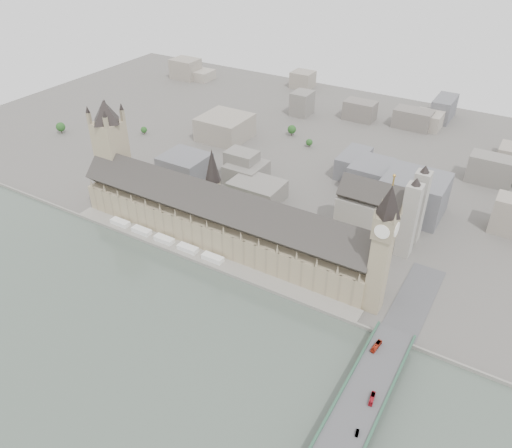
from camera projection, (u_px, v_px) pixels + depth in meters
The scene contains 16 objects.
ground at pixel (208, 253), 410.14m from camera, with size 900.00×900.00×0.00m, color #595651.
river_thames at pixel (44, 399), 292.33m from camera, with size 600.00×600.00×0.00m, color #404B41.
embankment_wall at pixel (197, 262), 398.60m from camera, with size 600.00×1.50×3.00m, color gray.
river_terrace at pixel (202, 257), 404.24m from camera, with size 270.00×15.00×2.00m, color gray.
terrace_tents at pixel (164, 239), 420.07m from camera, with size 118.00×7.00×4.00m.
palace_of_westminster at pixel (220, 219), 411.64m from camera, with size 265.00×40.73×55.44m.
elizabeth_tower at pixel (383, 242), 324.58m from camera, with size 17.00×17.00×107.50m.
victoria_tower at pixel (111, 148), 450.40m from camera, with size 30.00×30.00×100.00m.
central_tower at pixel (213, 175), 400.92m from camera, with size 13.00×13.00×48.00m.
westminster_bridge at pixel (354, 419), 275.43m from camera, with size 25.00×325.00×10.25m, color #474749.
westminster_abbey at pixel (381, 212), 416.57m from camera, with size 68.00×36.00×64.00m.
city_skyline_inland at pixel (331, 131), 574.56m from camera, with size 720.00×360.00×38.00m, color gray, non-canonical shape.
park_trees at pixel (237, 209), 453.12m from camera, with size 110.00×30.00×15.00m, color #1D4819, non-canonical shape.
red_bus_north at pixel (376, 346), 310.66m from camera, with size 2.63×11.23×3.13m, color #B52914.
red_bus_south at pixel (372, 399), 278.77m from camera, with size 2.24×9.57×2.66m, color #B01622.
car_silver at pixel (357, 433), 261.66m from camera, with size 1.61×4.63×1.52m, color gray.
Camera 1 is at (202.77, -260.94, 247.33)m, focal length 35.00 mm.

